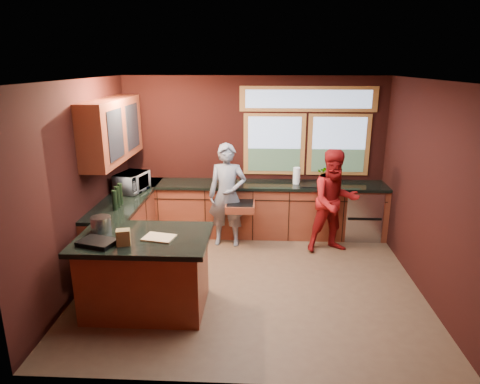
# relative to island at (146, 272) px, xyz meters

# --- Properties ---
(floor) EXTENTS (4.50, 4.50, 0.00)m
(floor) POSITION_rel_island_xyz_m (1.25, 0.74, -0.48)
(floor) COLOR brown
(floor) RESTS_ON ground
(room_shell) EXTENTS (4.52, 4.02, 2.71)m
(room_shell) POSITION_rel_island_xyz_m (0.65, 1.07, 1.32)
(room_shell) COLOR black
(room_shell) RESTS_ON ground
(back_counter) EXTENTS (4.50, 0.64, 0.93)m
(back_counter) POSITION_rel_island_xyz_m (1.45, 2.44, -0.01)
(back_counter) COLOR maroon
(back_counter) RESTS_ON floor
(left_counter) EXTENTS (0.64, 2.30, 0.93)m
(left_counter) POSITION_rel_island_xyz_m (-0.70, 1.59, -0.01)
(left_counter) COLOR maroon
(left_counter) RESTS_ON floor
(island) EXTENTS (1.55, 1.05, 0.95)m
(island) POSITION_rel_island_xyz_m (0.00, 0.00, 0.00)
(island) COLOR maroon
(island) RESTS_ON floor
(person_grey) EXTENTS (0.64, 0.43, 1.69)m
(person_grey) POSITION_rel_island_xyz_m (0.84, 1.99, 0.37)
(person_grey) COLOR slate
(person_grey) RESTS_ON floor
(person_red) EXTENTS (0.93, 0.80, 1.65)m
(person_red) POSITION_rel_island_xyz_m (2.52, 1.81, 0.35)
(person_red) COLOR maroon
(person_red) RESTS_ON floor
(microwave) EXTENTS (0.49, 0.62, 0.30)m
(microwave) POSITION_rel_island_xyz_m (-0.67, 1.86, 0.60)
(microwave) COLOR #999999
(microwave) RESTS_ON left_counter
(potted_plant) EXTENTS (0.30, 0.26, 0.33)m
(potted_plant) POSITION_rel_island_xyz_m (2.47, 2.49, 0.62)
(potted_plant) COLOR #999999
(potted_plant) RESTS_ON back_counter
(paper_towel) EXTENTS (0.12, 0.12, 0.28)m
(paper_towel) POSITION_rel_island_xyz_m (1.98, 2.44, 0.59)
(paper_towel) COLOR white
(paper_towel) RESTS_ON back_counter
(cutting_board) EXTENTS (0.39, 0.32, 0.02)m
(cutting_board) POSITION_rel_island_xyz_m (0.20, -0.05, 0.48)
(cutting_board) COLOR tan
(cutting_board) RESTS_ON island
(stock_pot) EXTENTS (0.24, 0.24, 0.18)m
(stock_pot) POSITION_rel_island_xyz_m (-0.55, 0.15, 0.56)
(stock_pot) COLOR #AEAEB3
(stock_pot) RESTS_ON island
(paper_bag) EXTENTS (0.17, 0.15, 0.18)m
(paper_bag) POSITION_rel_island_xyz_m (-0.15, -0.25, 0.56)
(paper_bag) COLOR brown
(paper_bag) RESTS_ON island
(black_tray) EXTENTS (0.46, 0.38, 0.05)m
(black_tray) POSITION_rel_island_xyz_m (-0.45, -0.25, 0.49)
(black_tray) COLOR black
(black_tray) RESTS_ON island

